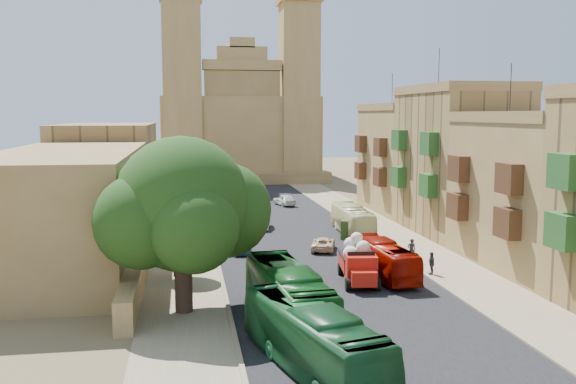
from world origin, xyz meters
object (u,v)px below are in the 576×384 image
object	(u,v)px
olive_pickup	(354,227)
car_blue_b	(222,188)
car_cream	(323,244)
car_dkblue	(222,203)
bus_green_south	(313,339)
pedestrian_c	(431,263)
street_tree_b	(178,209)
street_tree_a	(176,226)
bus_green_north	(289,295)
church	(239,124)
red_truck	(358,261)
car_white_b	(284,200)
street_tree_c	(179,190)
car_white_a	(261,222)
street_tree_d	(180,182)
bus_red_east	(383,259)
bus_cream_east	(352,220)
car_blue_a	(241,244)
ficus_tree	(184,209)

from	to	relation	value
olive_pickup	car_blue_b	world-z (taller)	olive_pickup
car_cream	car_dkblue	xyz separation A→B (m)	(-6.77, 25.27, 0.04)
bus_green_south	pedestrian_c	world-z (taller)	bus_green_south
bus_green_south	street_tree_b	bearing A→B (deg)	86.58
street_tree_a	bus_green_north	xyz separation A→B (m)	(6.00, -11.00, -1.98)
church	bus_green_south	size ratio (longest dim) A/B	3.45
car_blue_b	street_tree_a	bearing A→B (deg)	-84.19
red_truck	car_white_b	distance (m)	36.52
red_truck	street_tree_c	bearing A→B (deg)	113.48
car_white_a	car_blue_b	world-z (taller)	car_white_a
car_white_a	street_tree_d	bearing A→B (deg)	123.02
bus_red_east	car_blue_b	size ratio (longest dim) A/B	2.26
bus_cream_east	car_white_b	bearing A→B (deg)	-78.40
bus_green_south	car_dkblue	bearing A→B (deg)	76.26
bus_red_east	car_white_b	world-z (taller)	bus_red_east
street_tree_d	bus_green_south	size ratio (longest dim) A/B	0.40
bus_cream_east	bus_green_south	bearing A→B (deg)	73.89
church	pedestrian_c	world-z (taller)	church
bus_red_east	car_blue_b	xyz separation A→B (m)	(-8.19, 50.04, -0.58)
street_tree_a	car_white_b	xyz separation A→B (m)	(12.63, 33.10, -2.83)
street_tree_c	car_blue_a	xyz separation A→B (m)	(5.00, -16.94, -2.57)
street_tree_b	red_truck	distance (m)	19.53
street_tree_b	bus_red_east	size ratio (longest dim) A/B	0.50
street_tree_d	pedestrian_c	bearing A→B (deg)	-65.39
church	bus_cream_east	distance (m)	54.01
church	bus_green_north	size ratio (longest dim) A/B	3.29
street_tree_b	car_white_b	bearing A→B (deg)	59.10
red_truck	bus_green_south	size ratio (longest dim) A/B	0.54
street_tree_c	car_white_b	world-z (taller)	street_tree_c
church	car_blue_a	distance (m)	60.41
car_dkblue	car_blue_b	xyz separation A→B (m)	(0.81, 15.77, 0.06)
ficus_tree	car_dkblue	bearing A→B (deg)	83.72
car_white_b	street_tree_c	bearing A→B (deg)	20.18
red_truck	car_blue_b	size ratio (longest dim) A/B	1.47
bus_red_east	bus_cream_east	world-z (taller)	bus_cream_east
bus_green_south	bus_red_east	bearing A→B (deg)	47.64
bus_green_north	pedestrian_c	xyz separation A→B (m)	(11.50, 8.80, -0.74)
bus_green_north	bus_green_south	bearing A→B (deg)	-95.30
street_tree_c	bus_cream_east	world-z (taller)	street_tree_c
street_tree_b	car_blue_b	xyz separation A→B (m)	(5.81, 35.87, -2.27)
bus_cream_east	bus_red_east	bearing A→B (deg)	84.41
ficus_tree	bus_cream_east	bearing A→B (deg)	54.41
street_tree_d	bus_green_north	size ratio (longest dim) A/B	0.38
street_tree_c	car_blue_a	distance (m)	17.85
bus_red_east	pedestrian_c	bearing A→B (deg)	175.75
red_truck	olive_pickup	size ratio (longest dim) A/B	1.28
bus_green_south	car_dkblue	world-z (taller)	bus_green_south
red_truck	olive_pickup	world-z (taller)	red_truck
ficus_tree	bus_red_east	xyz separation A→B (m)	(13.41, 5.83, -4.65)
church	car_cream	xyz separation A→B (m)	(1.77, -59.78, -8.97)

